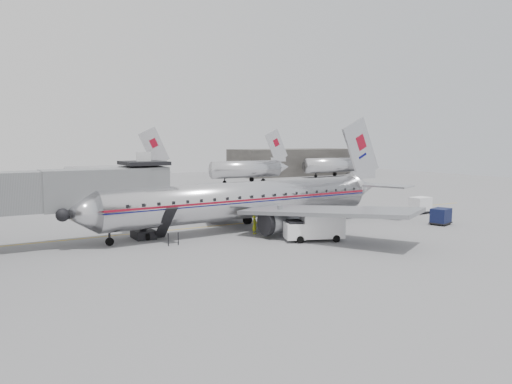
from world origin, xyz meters
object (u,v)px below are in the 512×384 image
Objects in this scene: ramp_worker at (255,225)px; baggage_cart_navy at (441,216)px; baggage_cart_white at (420,205)px; service_van at (315,227)px; airliner at (251,200)px.

baggage_cart_navy is at bearing -49.56° from ramp_worker.
baggage_cart_navy is 0.99× the size of baggage_cart_white.
ramp_worker reaches higher than baggage_cart_navy.
service_van is at bearing -165.35° from baggage_cart_white.
service_van is at bearing -95.69° from ramp_worker.
baggage_cart_white is (19.31, 6.36, -0.21)m from service_van.
baggage_cart_navy is 1.47× the size of ramp_worker.
baggage_cart_navy is (15.10, 0.09, -0.32)m from service_van.
ramp_worker is (-1.05, -2.43, -1.86)m from airliner.
service_van is 2.11× the size of baggage_cart_white.
ramp_worker is at bearing 147.45° from baggage_cart_navy.
baggage_cart_white is (20.97, -1.05, -1.71)m from airliner.
ramp_worker is at bearing -179.98° from baggage_cart_white.
service_van reaches higher than ramp_worker.
airliner is 7.74m from service_van.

